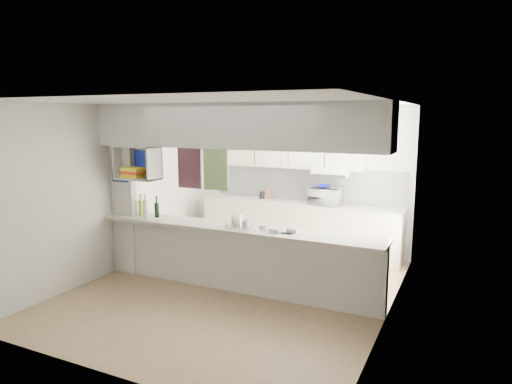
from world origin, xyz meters
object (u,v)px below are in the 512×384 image
Objects in this scene: microwave at (326,196)px; bowl at (324,186)px; dish_rack at (239,221)px; wine_bottles at (143,208)px.

microwave is 0.18m from bowl.
dish_rack is (-0.61, -2.07, -0.07)m from microwave.
wine_bottles is (-1.63, -0.04, 0.05)m from dish_rack.
bowl is at bearing 43.64° from wine_bottles.
dish_rack is at bearing 1.36° from wine_bottles.
bowl is 0.53× the size of dish_rack.
bowl is 0.43× the size of wine_bottles.
microwave is 3.07m from wine_bottles.
wine_bottles is at bearing 163.41° from dish_rack.
wine_bottles is at bearing -136.36° from bowl.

